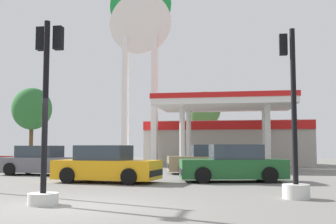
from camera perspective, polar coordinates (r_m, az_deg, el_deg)
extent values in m
plane|color=slate|center=(9.99, -12.76, -12.40)|extent=(90.00, 90.00, 0.00)
cube|color=#ADA89E|center=(32.26, 8.14, -4.27)|extent=(11.92, 5.30, 3.23)
cube|color=red|center=(29.60, 7.96, -1.78)|extent=(11.92, 0.12, 0.60)
cube|color=white|center=(26.57, 7.72, 0.93)|extent=(8.30, 5.75, 0.35)
cube|color=red|center=(26.60, 7.71, 1.62)|extent=(8.40, 5.85, 0.30)
cylinder|color=silver|center=(25.08, 1.94, -3.52)|extent=(0.32, 0.32, 3.80)
cylinder|color=silver|center=(24.90, 13.39, -3.39)|extent=(0.32, 0.32, 3.80)
cylinder|color=silver|center=(28.21, 2.81, -3.66)|extent=(0.32, 0.32, 3.80)
cylinder|color=silver|center=(28.05, 12.98, -3.54)|extent=(0.32, 0.32, 3.80)
cube|color=#4C4C51|center=(26.45, 7.81, -6.47)|extent=(0.90, 0.60, 1.10)
cube|color=white|center=(30.17, -5.80, 1.48)|extent=(0.40, 0.56, 9.26)
cube|color=white|center=(29.68, -1.86, 1.57)|extent=(0.40, 0.56, 9.26)
cylinder|color=white|center=(31.04, -3.79, 11.94)|extent=(4.52, 0.22, 4.52)
cylinder|color=#198C38|center=(31.47, -3.76, 14.30)|extent=(4.52, 0.22, 4.52)
cube|color=white|center=(31.30, -3.75, 13.10)|extent=(4.16, 0.08, 0.81)
cylinder|color=black|center=(15.78, 4.76, -8.54)|extent=(0.65, 0.33, 0.62)
cylinder|color=black|center=(17.42, 4.08, -8.19)|extent=(0.65, 0.33, 0.62)
cylinder|color=black|center=(16.28, 13.63, -8.31)|extent=(0.65, 0.33, 0.62)
cylinder|color=black|center=(17.87, 12.16, -8.01)|extent=(0.65, 0.33, 0.62)
cube|color=#1E5928|center=(16.78, 8.68, -7.59)|extent=(4.30, 2.50, 0.73)
cube|color=#2D3842|center=(16.79, 9.14, -5.42)|extent=(2.19, 1.87, 0.62)
cube|color=black|center=(16.53, 1.87, -8.05)|extent=(0.45, 1.60, 0.23)
cylinder|color=black|center=(21.68, -12.81, -7.43)|extent=(0.61, 0.24, 0.60)
cylinder|color=black|center=(20.23, -14.79, -7.59)|extent=(0.61, 0.24, 0.60)
cylinder|color=black|center=(22.83, -18.40, -7.17)|extent=(0.61, 0.24, 0.60)
cylinder|color=black|center=(21.46, -20.64, -7.27)|extent=(0.61, 0.24, 0.60)
cube|color=slate|center=(21.51, -16.69, -6.85)|extent=(4.02, 1.85, 0.71)
cube|color=#2D3842|center=(21.57, -16.98, -5.19)|extent=(1.95, 1.56, 0.60)
cube|color=black|center=(20.64, -11.98, -7.33)|extent=(0.19, 1.57, 0.23)
cylinder|color=black|center=(20.61, 2.31, -7.66)|extent=(0.66, 0.35, 0.62)
cylinder|color=black|center=(22.28, 1.86, -7.44)|extent=(0.66, 0.35, 0.62)
cylinder|color=black|center=(21.03, 9.27, -7.54)|extent=(0.66, 0.35, 0.62)
cylinder|color=black|center=(22.67, 8.32, -7.35)|extent=(0.66, 0.35, 0.62)
cube|color=#8C7556|center=(21.60, 5.45, -6.97)|extent=(4.38, 2.62, 0.74)
cube|color=#2D3842|center=(21.61, 5.83, -5.26)|extent=(2.25, 1.93, 0.62)
cube|color=black|center=(21.38, 0.09, -7.30)|extent=(0.49, 1.61, 0.23)
cylinder|color=black|center=(26.35, -21.58, -6.73)|extent=(0.62, 0.28, 0.60)
cylinder|color=black|center=(16.66, -3.25, -8.38)|extent=(0.62, 0.27, 0.60)
cylinder|color=black|center=(15.15, -5.28, -8.72)|extent=(0.62, 0.27, 0.60)
cylinder|color=black|center=(17.61, -10.84, -8.11)|extent=(0.62, 0.27, 0.60)
cylinder|color=black|center=(16.19, -13.44, -8.36)|extent=(0.62, 0.27, 0.60)
cube|color=orange|center=(16.35, -8.26, -7.72)|extent=(4.09, 2.07, 0.71)
cube|color=#2D3842|center=(16.39, -8.69, -5.54)|extent=(2.02, 1.66, 0.60)
cube|color=black|center=(15.67, -1.75, -8.27)|extent=(0.28, 1.57, 0.22)
cylinder|color=silver|center=(11.65, 16.97, -10.28)|extent=(0.70, 0.70, 0.38)
cylinder|color=black|center=(11.64, 16.70, 0.86)|extent=(0.14, 0.14, 4.15)
cube|color=black|center=(12.05, 15.36, 8.79)|extent=(0.21, 0.20, 0.57)
sphere|color=red|center=(12.21, 15.28, 9.48)|extent=(0.15, 0.15, 0.15)
sphere|color=#D89E0C|center=(12.17, 15.30, 8.66)|extent=(0.15, 0.15, 0.15)
sphere|color=green|center=(12.13, 15.32, 7.83)|extent=(0.15, 0.15, 0.15)
cylinder|color=silver|center=(10.42, -16.59, -11.24)|extent=(0.71, 0.71, 0.27)
cylinder|color=black|center=(10.39, -16.30, 0.83)|extent=(0.14, 0.14, 4.10)
cube|color=black|center=(10.92, -16.77, 9.47)|extent=(0.21, 0.20, 0.57)
sphere|color=red|center=(11.07, -16.46, 10.23)|extent=(0.15, 0.15, 0.15)
sphere|color=#D89E0C|center=(11.02, -16.49, 9.33)|extent=(0.15, 0.15, 0.15)
sphere|color=green|center=(10.98, -16.51, 8.42)|extent=(0.15, 0.15, 0.15)
cube|color=black|center=(10.73, -14.64, 9.67)|extent=(0.21, 0.20, 0.57)
sphere|color=red|center=(10.88, -14.35, 10.44)|extent=(0.15, 0.15, 0.15)
sphere|color=#D89E0C|center=(10.84, -14.37, 9.52)|extent=(0.15, 0.15, 0.15)
sphere|color=green|center=(10.80, -14.39, 8.59)|extent=(0.15, 0.15, 0.15)
cylinder|color=brown|center=(43.86, -18.08, -3.90)|extent=(0.39, 0.39, 3.70)
ellipsoid|color=#2B6730|center=(44.02, -17.97, 0.42)|extent=(3.92, 3.92, 4.17)
cylinder|color=brown|center=(38.26, 4.98, -4.03)|extent=(0.39, 0.39, 3.69)
ellipsoid|color=#3F6331|center=(38.41, 4.94, 0.39)|extent=(2.99, 2.99, 3.22)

